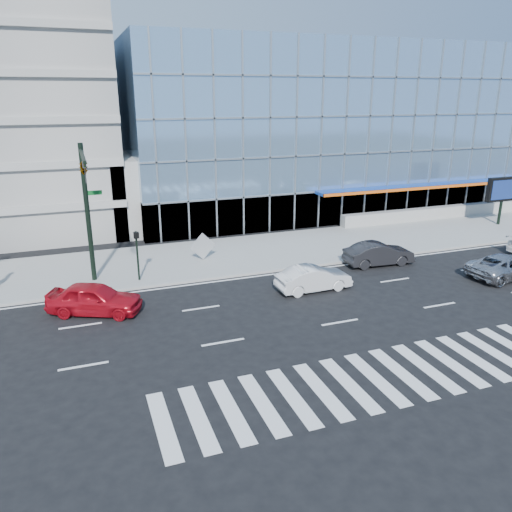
# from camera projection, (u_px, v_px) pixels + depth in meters

# --- Properties ---
(ground) EXTENTS (160.00, 160.00, 0.00)m
(ground) POSITION_uv_depth(u_px,v_px,m) (305.00, 293.00, 28.08)
(ground) COLOR black
(ground) RESTS_ON ground
(sidewalk) EXTENTS (120.00, 8.00, 0.15)m
(sidewalk) POSITION_uv_depth(u_px,v_px,m) (256.00, 252.00, 35.20)
(sidewalk) COLOR gray
(sidewalk) RESTS_ON ground
(theatre_building) EXTENTS (42.00, 26.00, 15.00)m
(theatre_building) POSITION_uv_depth(u_px,v_px,m) (320.00, 125.00, 53.57)
(theatre_building) COLOR #79A1CA
(theatre_building) RESTS_ON ground
(ramp_block) EXTENTS (6.00, 8.00, 6.00)m
(ramp_block) POSITION_uv_depth(u_px,v_px,m) (146.00, 192.00, 41.24)
(ramp_block) COLOR gray
(ramp_block) RESTS_ON ground
(retaining_wall) EXTENTS (30.00, 0.80, 1.00)m
(retaining_wall) POSITION_uv_depth(u_px,v_px,m) (485.00, 208.00, 46.13)
(retaining_wall) COLOR gray
(retaining_wall) RESTS_ON sidewalk
(traffic_signal) EXTENTS (1.14, 5.74, 8.00)m
(traffic_signal) POSITION_uv_depth(u_px,v_px,m) (85.00, 183.00, 26.63)
(traffic_signal) COLOR black
(traffic_signal) RESTS_ON sidewalk
(ped_signal_post) EXTENTS (0.30, 0.33, 3.00)m
(ped_signal_post) POSITION_uv_depth(u_px,v_px,m) (137.00, 248.00, 29.03)
(ped_signal_post) COLOR black
(ped_signal_post) RESTS_ON sidewalk
(marquee_sign) EXTENTS (3.20, 0.43, 4.00)m
(marquee_sign) POSITION_uv_depth(u_px,v_px,m) (503.00, 190.00, 41.51)
(marquee_sign) COLOR black
(marquee_sign) RESTS_ON sidewalk
(silver_suv) EXTENTS (5.33, 2.82, 1.43)m
(silver_suv) POSITION_uv_depth(u_px,v_px,m) (507.00, 266.00, 30.34)
(silver_suv) COLOR #AEAEB3
(silver_suv) RESTS_ON ground
(white_sedan) EXTENTS (4.38, 1.62, 1.43)m
(white_sedan) POSITION_uv_depth(u_px,v_px,m) (313.00, 278.00, 28.33)
(white_sedan) COLOR silver
(white_sedan) RESTS_ON ground
(dark_sedan) EXTENTS (4.67, 1.90, 1.51)m
(dark_sedan) POSITION_uv_depth(u_px,v_px,m) (379.00, 254.00, 32.55)
(dark_sedan) COLOR black
(dark_sedan) RESTS_ON ground
(red_sedan) EXTENTS (5.09, 3.69, 1.61)m
(red_sedan) POSITION_uv_depth(u_px,v_px,m) (94.00, 299.00, 25.30)
(red_sedan) COLOR #B10D1A
(red_sedan) RESTS_ON ground
(tilted_panel) EXTENTS (1.83, 0.33, 1.84)m
(tilted_panel) POSITION_uv_depth(u_px,v_px,m) (203.00, 246.00, 33.09)
(tilted_panel) COLOR #A3A3A3
(tilted_panel) RESTS_ON sidewalk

